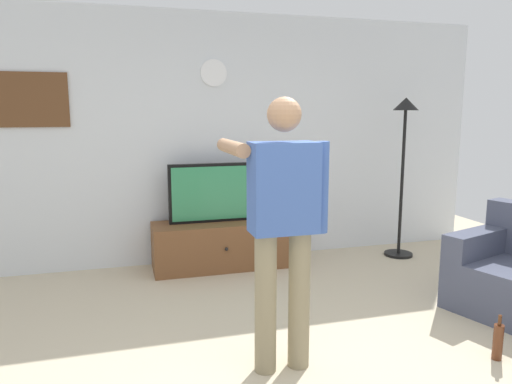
{
  "coord_description": "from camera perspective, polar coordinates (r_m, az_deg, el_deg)",
  "views": [
    {
      "loc": [
        -0.99,
        -2.28,
        1.66
      ],
      "look_at": [
        0.01,
        1.2,
        1.05
      ],
      "focal_mm": 33.7,
      "sensor_mm": 36.0,
      "label": 1
    }
  ],
  "objects": [
    {
      "name": "beverage_bottle",
      "position": [
        3.76,
        26.78,
        -15.54
      ],
      "size": [
        0.07,
        0.07,
        0.32
      ],
      "color": "#592D19",
      "rests_on": "ground_plane"
    },
    {
      "name": "television",
      "position": [
        5.1,
        -4.33,
        -0.06
      ],
      "size": [
        1.08,
        0.07,
        0.62
      ],
      "color": "black",
      "rests_on": "tv_stand"
    },
    {
      "name": "wall_clock",
      "position": [
        5.29,
        -5.06,
        13.9
      ],
      "size": [
        0.28,
        0.03,
        0.28
      ],
      "primitive_type": "cylinder",
      "rotation": [
        1.57,
        0.0,
        0.0
      ],
      "color": "white"
    },
    {
      "name": "floor_lamp",
      "position": [
        5.66,
        17.15,
        5.45
      ],
      "size": [
        0.32,
        0.32,
        1.81
      ],
      "color": "black",
      "rests_on": "ground_plane"
    },
    {
      "name": "tv_stand",
      "position": [
        5.18,
        -4.14,
        -6.26
      ],
      "size": [
        1.44,
        0.52,
        0.5
      ],
      "color": "brown",
      "rests_on": "ground_plane"
    },
    {
      "name": "back_wall",
      "position": [
        5.33,
        -5.28,
        6.21
      ],
      "size": [
        6.4,
        0.1,
        2.7
      ],
      "primitive_type": "cube",
      "color": "silver",
      "rests_on": "ground_plane"
    },
    {
      "name": "framed_picture",
      "position": [
        5.25,
        -25.66,
        9.84
      ],
      "size": [
        0.79,
        0.04,
        0.53
      ],
      "primitive_type": "cube",
      "color": "brown"
    },
    {
      "name": "person_standing_nearer_lamp",
      "position": [
        3.01,
        3.16,
        -3.24
      ],
      "size": [
        0.59,
        0.78,
        1.75
      ],
      "color": "gray",
      "rests_on": "ground_plane"
    }
  ]
}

